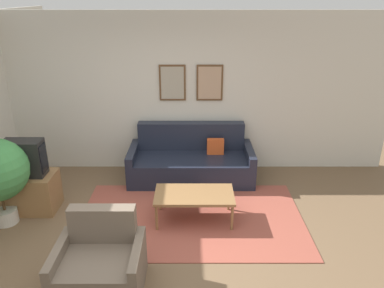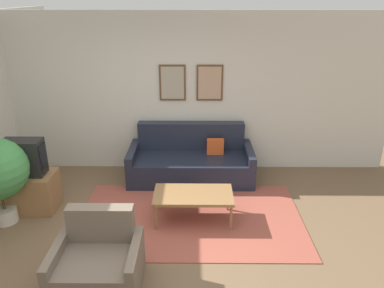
{
  "view_description": "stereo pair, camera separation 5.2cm",
  "coord_description": "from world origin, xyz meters",
  "px_view_note": "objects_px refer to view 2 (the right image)",
  "views": [
    {
      "loc": [
        0.59,
        -3.62,
        2.93
      ],
      "look_at": [
        0.6,
        1.55,
        0.85
      ],
      "focal_mm": 35.0,
      "sensor_mm": 36.0,
      "label": 1
    },
    {
      "loc": [
        0.65,
        -3.62,
        2.93
      ],
      "look_at": [
        0.6,
        1.55,
        0.85
      ],
      "focal_mm": 35.0,
      "sensor_mm": 36.0,
      "label": 2
    }
  ],
  "objects_px": {
    "coffee_table": "(193,196)",
    "tv": "(24,158)",
    "couch": "(191,161)",
    "armchair": "(98,265)"
  },
  "relations": [
    {
      "from": "couch",
      "to": "coffee_table",
      "type": "bearing_deg",
      "value": -88.1
    },
    {
      "from": "couch",
      "to": "coffee_table",
      "type": "xyz_separation_m",
      "value": [
        0.04,
        -1.3,
        0.08
      ]
    },
    {
      "from": "coffee_table",
      "to": "tv",
      "type": "distance_m",
      "value": 2.41
    },
    {
      "from": "couch",
      "to": "tv",
      "type": "bearing_deg",
      "value": -156.3
    },
    {
      "from": "tv",
      "to": "armchair",
      "type": "relative_size",
      "value": 0.61
    },
    {
      "from": "couch",
      "to": "tv",
      "type": "distance_m",
      "value": 2.58
    },
    {
      "from": "tv",
      "to": "armchair",
      "type": "distance_m",
      "value": 2.14
    },
    {
      "from": "coffee_table",
      "to": "tv",
      "type": "relative_size",
      "value": 1.96
    },
    {
      "from": "tv",
      "to": "couch",
      "type": "bearing_deg",
      "value": 23.7
    },
    {
      "from": "couch",
      "to": "tv",
      "type": "relative_size",
      "value": 3.74
    }
  ]
}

